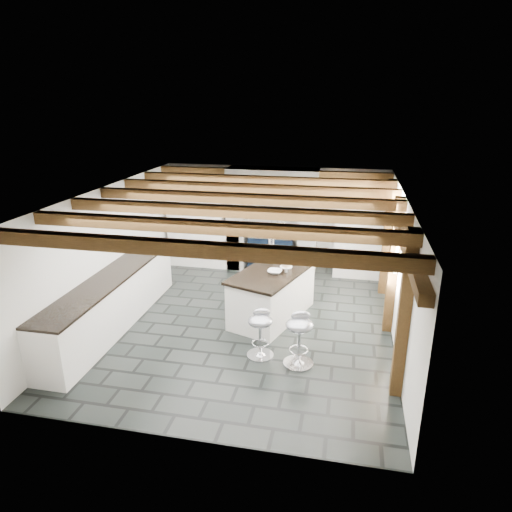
% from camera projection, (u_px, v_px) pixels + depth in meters
% --- Properties ---
extents(ground, '(6.00, 6.00, 0.00)m').
position_uv_depth(ground, '(246.00, 322.00, 8.07)').
color(ground, black).
rests_on(ground, ground).
extents(room_shell, '(6.00, 6.03, 6.00)m').
position_uv_depth(room_shell, '(232.00, 239.00, 9.14)').
color(room_shell, white).
rests_on(room_shell, ground).
extents(range_cooker, '(1.00, 0.63, 0.99)m').
position_uv_depth(range_cooker, '(272.00, 250.00, 10.38)').
color(range_cooker, black).
rests_on(range_cooker, ground).
extents(kitchen_island, '(1.46, 2.01, 1.19)m').
position_uv_depth(kitchen_island, '(272.00, 293.00, 8.10)').
color(kitchen_island, white).
rests_on(kitchen_island, ground).
extents(bar_stool_near, '(0.51, 0.51, 0.83)m').
position_uv_depth(bar_stool_near, '(299.00, 333.00, 6.62)').
color(bar_stool_near, silver).
rests_on(bar_stool_near, ground).
extents(bar_stool_far, '(0.47, 0.47, 0.77)m').
position_uv_depth(bar_stool_far, '(260.00, 328.00, 6.85)').
color(bar_stool_far, silver).
rests_on(bar_stool_far, ground).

